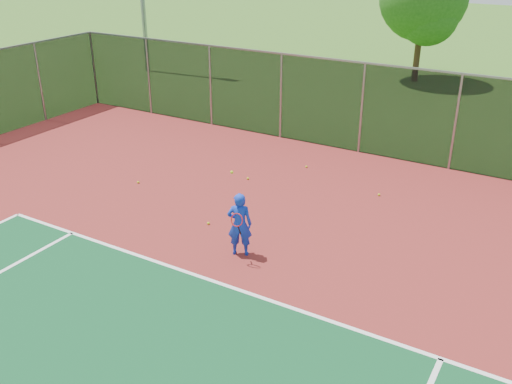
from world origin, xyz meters
TOP-DOWN VIEW (x-y plane):
  - court_apron at (0.00, 2.00)m, footprint 30.00×20.00m
  - fence_back at (0.00, 12.00)m, footprint 30.00×0.06m
  - tennis_player at (-2.91, 4.27)m, footprint 0.66×0.70m
  - practice_ball_0 at (-7.65, 6.19)m, footprint 0.07×0.07m
  - practice_ball_1 at (-3.89, 9.81)m, footprint 0.07×0.07m
  - practice_ball_2 at (-4.99, 8.07)m, footprint 0.07×0.07m
  - practice_ball_3 at (-1.21, 8.95)m, footprint 0.07×0.07m
  - practice_ball_4 at (-4.36, 5.09)m, footprint 0.07×0.07m
  - tree_back_left at (-4.19, 22.91)m, footprint 4.16×4.16m

SIDE VIEW (x-z plane):
  - court_apron at x=0.00m, z-range 0.00..0.02m
  - practice_ball_0 at x=-7.65m, z-range 0.02..0.09m
  - practice_ball_1 at x=-3.89m, z-range 0.02..0.09m
  - practice_ball_2 at x=-4.99m, z-range 0.02..0.09m
  - practice_ball_3 at x=-1.21m, z-range 0.02..0.09m
  - practice_ball_4 at x=-4.36m, z-range 0.02..0.09m
  - tennis_player at x=-2.91m, z-range -0.20..1.78m
  - fence_back at x=0.00m, z-range 0.05..3.08m
  - tree_back_left at x=-4.19m, z-range 0.78..6.89m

